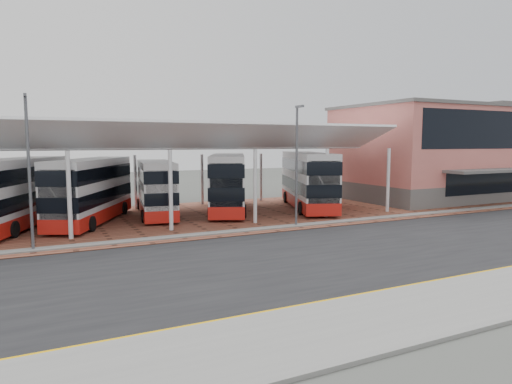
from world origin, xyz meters
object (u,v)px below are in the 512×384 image
bus_2 (91,191)px  bus_3 (156,188)px  terminal (435,152)px  bus_5 (308,181)px  bus_4 (228,183)px  bus_1 (17,193)px

bus_2 → bus_3: (4.88, 1.27, -0.14)m
terminal → bus_5: size_ratio=1.57×
bus_3 → terminal: bearing=6.8°
bus_2 → bus_5: (17.43, -0.85, 0.14)m
terminal → bus_2: 33.30m
bus_2 → bus_5: bearing=23.8°
bus_2 → bus_5: 17.45m
bus_2 → bus_4: 10.67m
bus_2 → bus_5: bus_5 is taller
terminal → bus_4: 22.69m
bus_4 → bus_3: bearing=-162.8°
bus_2 → bus_4: bearing=29.8°
bus_3 → bus_4: bearing=2.4°
bus_4 → bus_5: size_ratio=0.97×
bus_1 → bus_3: bus_1 is taller
bus_1 → bus_4: size_ratio=0.99×
terminal → bus_5: (-15.79, -0.92, -2.24)m
bus_1 → bus_4: bearing=24.3°
bus_1 → bus_3: (9.46, 1.15, -0.19)m
bus_5 → bus_4: bearing=-171.4°
bus_3 → bus_5: size_ratio=0.89×
terminal → bus_2: bearing=-179.9°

